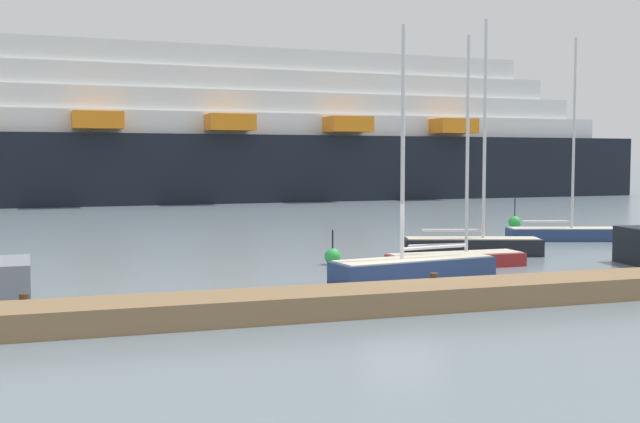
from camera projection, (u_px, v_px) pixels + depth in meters
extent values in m
plane|color=slate|center=(403.00, 287.00, 23.81)|extent=(600.00, 600.00, 0.00)
cube|color=olive|center=(451.00, 294.00, 20.77)|extent=(26.94, 1.88, 0.62)
cylinder|color=#423323|center=(24.00, 309.00, 18.44)|extent=(0.24, 0.24, 0.74)
cylinder|color=#423323|center=(434.00, 286.00, 21.74)|extent=(0.24, 0.24, 0.74)
cube|color=maroon|center=(456.00, 260.00, 28.21)|extent=(5.12, 1.33, 0.48)
cube|color=beige|center=(456.00, 253.00, 28.20)|extent=(4.91, 1.22, 0.04)
cylinder|color=silver|center=(467.00, 145.00, 28.05)|extent=(0.12, 0.12, 7.90)
cylinder|color=silver|center=(438.00, 245.00, 27.95)|extent=(2.30, 0.12, 0.10)
cube|color=navy|center=(413.00, 270.00, 24.97)|extent=(5.69, 2.29, 0.71)
cube|color=beige|center=(414.00, 259.00, 24.95)|extent=(5.45, 2.14, 0.04)
cylinder|color=silver|center=(403.00, 143.00, 24.49)|extent=(0.13, 0.13, 7.45)
cylinder|color=silver|center=(434.00, 247.00, 25.28)|extent=(2.48, 0.48, 0.11)
cube|color=navy|center=(563.00, 235.00, 37.27)|extent=(5.42, 2.84, 0.58)
cube|color=beige|center=(563.00, 228.00, 37.25)|extent=(5.19, 2.67, 0.04)
cylinder|color=silver|center=(574.00, 134.00, 36.94)|extent=(0.13, 0.13, 9.09)
cylinder|color=silver|center=(547.00, 221.00, 37.22)|extent=(2.29, 0.81, 0.10)
cube|color=black|center=(472.00, 247.00, 31.65)|extent=(5.70, 2.94, 0.68)
cube|color=beige|center=(472.00, 238.00, 31.62)|extent=(5.45, 2.78, 0.04)
cylinder|color=silver|center=(485.00, 130.00, 31.32)|extent=(0.13, 0.13, 8.87)
cylinder|color=silver|center=(453.00, 230.00, 31.60)|extent=(2.42, 0.88, 0.11)
sphere|color=green|center=(333.00, 256.00, 28.85)|extent=(0.61, 0.61, 0.61)
cylinder|color=black|center=(333.00, 239.00, 28.80)|extent=(0.06, 0.06, 0.69)
sphere|color=green|center=(515.00, 222.00, 43.67)|extent=(0.70, 0.70, 0.70)
cylinder|color=black|center=(515.00, 207.00, 43.60)|extent=(0.06, 0.06, 1.08)
cube|color=black|center=(90.00, 169.00, 70.25)|extent=(110.42, 20.97, 6.04)
cube|color=white|center=(90.00, 124.00, 69.97)|extent=(101.56, 18.67, 1.98)
cube|color=white|center=(89.00, 102.00, 69.83)|extent=(95.47, 17.55, 1.98)
cube|color=white|center=(89.00, 80.00, 69.70)|extent=(89.37, 16.43, 1.98)
cube|color=white|center=(88.00, 58.00, 69.56)|extent=(83.28, 15.31, 1.98)
cube|color=orange|center=(97.00, 120.00, 62.52)|extent=(4.10, 3.27, 1.38)
cube|color=orange|center=(230.00, 122.00, 66.41)|extent=(4.10, 3.27, 1.38)
cube|color=orange|center=(347.00, 124.00, 70.31)|extent=(4.10, 3.27, 1.38)
cube|color=orange|center=(453.00, 126.00, 74.20)|extent=(4.10, 3.27, 1.38)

